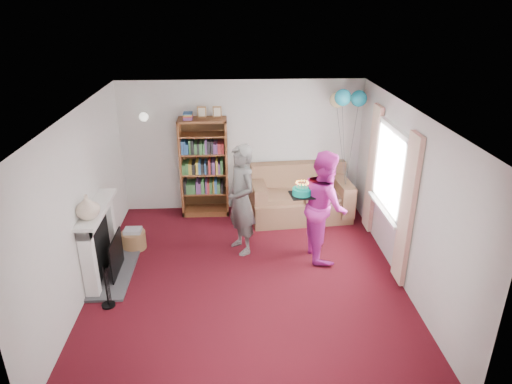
{
  "coord_description": "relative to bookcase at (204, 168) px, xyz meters",
  "views": [
    {
      "loc": [
        -0.17,
        -5.74,
        3.87
      ],
      "look_at": [
        0.17,
        0.6,
        1.13
      ],
      "focal_mm": 32.0,
      "sensor_mm": 36.0,
      "label": 1
    }
  ],
  "objects": [
    {
      "name": "balloons",
      "position": [
        2.54,
        -0.2,
        1.31
      ],
      "size": [
        0.62,
        0.67,
        1.74
      ],
      "color": "#3F3F3F",
      "rests_on": "ground"
    },
    {
      "name": "ground",
      "position": [
        0.71,
        -2.3,
        -0.91
      ],
      "size": [
        5.0,
        5.0,
        0.0
      ],
      "primitive_type": "plane",
      "color": "black",
      "rests_on": "ground"
    },
    {
      "name": "wall_sconce",
      "position": [
        -1.04,
        0.06,
        0.97
      ],
      "size": [
        0.16,
        0.23,
        0.16
      ],
      "color": "gold",
      "rests_on": "ground"
    },
    {
      "name": "wall_left",
      "position": [
        -1.55,
        -2.3,
        0.34
      ],
      "size": [
        0.02,
        5.0,
        2.5
      ],
      "primitive_type": "cube",
      "color": "silver",
      "rests_on": "ground"
    },
    {
      "name": "window_bay",
      "position": [
        2.92,
        -1.7,
        0.29
      ],
      "size": [
        0.14,
        2.02,
        2.2
      ],
      "color": "white",
      "rests_on": "ground"
    },
    {
      "name": "bookcase",
      "position": [
        0.0,
        0.0,
        0.0
      ],
      "size": [
        0.88,
        0.42,
        2.06
      ],
      "color": "#472B14",
      "rests_on": "ground"
    },
    {
      "name": "ceiling",
      "position": [
        0.71,
        -2.3,
        1.59
      ],
      "size": [
        4.5,
        5.0,
        0.01
      ],
      "primitive_type": "cube",
      "color": "white",
      "rests_on": "wall_back"
    },
    {
      "name": "person_magenta",
      "position": [
        1.94,
        -1.7,
        -0.03
      ],
      "size": [
        0.73,
        0.9,
        1.76
      ],
      "primitive_type": "imported",
      "rotation": [
        0.0,
        0.0,
        1.65
      ],
      "color": "#C12698",
      "rests_on": "ground"
    },
    {
      "name": "wall_right",
      "position": [
        2.97,
        -2.3,
        0.34
      ],
      "size": [
        0.02,
        5.0,
        2.5
      ],
      "primitive_type": "cube",
      "color": "silver",
      "rests_on": "ground"
    },
    {
      "name": "wall_back",
      "position": [
        0.71,
        0.21,
        0.34
      ],
      "size": [
        4.5,
        0.02,
        2.5
      ],
      "primitive_type": "cube",
      "color": "silver",
      "rests_on": "ground"
    },
    {
      "name": "fireplace",
      "position": [
        -1.38,
        -2.11,
        -0.4
      ],
      "size": [
        0.55,
        1.8,
        1.12
      ],
      "color": "#3F3F42",
      "rests_on": "ground"
    },
    {
      "name": "wicker_basket",
      "position": [
        -1.13,
        -1.33,
        -0.75
      ],
      "size": [
        0.39,
        0.39,
        0.36
      ],
      "rotation": [
        0.0,
        0.0,
        -0.03
      ],
      "color": "#8E6442",
      "rests_on": "ground"
    },
    {
      "name": "birthday_cake",
      "position": [
        1.58,
        -1.74,
        0.23
      ],
      "size": [
        0.35,
        0.35,
        0.22
      ],
      "rotation": [
        0.0,
        0.0,
        0.11
      ],
      "color": "black",
      "rests_on": "ground"
    },
    {
      "name": "sofa",
      "position": [
        1.78,
        -0.23,
        -0.55
      ],
      "size": [
        1.82,
        0.96,
        0.96
      ],
      "rotation": [
        0.0,
        0.0,
        0.09
      ],
      "color": "brown",
      "rests_on": "ground"
    },
    {
      "name": "person_striped",
      "position": [
        0.66,
        -1.48,
        -0.01
      ],
      "size": [
        0.68,
        0.78,
        1.81
      ],
      "primitive_type": "imported",
      "rotation": [
        0.0,
        0.0,
        -1.1
      ],
      "color": "black",
      "rests_on": "ground"
    },
    {
      "name": "mantel_vase",
      "position": [
        -1.41,
        -2.45,
        0.38
      ],
      "size": [
        0.37,
        0.37,
        0.34
      ],
      "primitive_type": "imported",
      "rotation": [
        0.0,
        0.0,
        0.15
      ],
      "color": "beige",
      "rests_on": "fireplace"
    }
  ]
}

